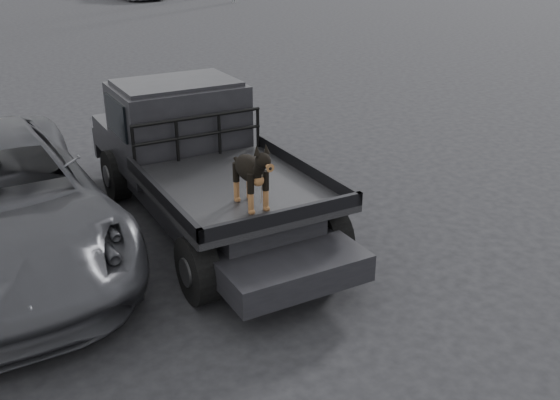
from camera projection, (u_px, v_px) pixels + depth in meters
ground at (278, 264)px, 7.55m from camera, size 120.00×120.00×0.00m
flatbed_ute at (207, 194)px, 8.37m from camera, size 2.00×5.40×0.92m
ute_cab at (178, 112)px, 8.77m from camera, size 1.72×1.30×0.88m
headache_rack at (199, 137)px, 8.24m from camera, size 1.80×0.08×0.55m
dog at (250, 174)px, 6.75m from camera, size 0.32×0.60×0.74m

